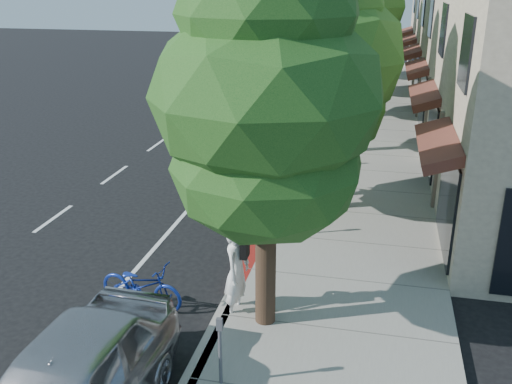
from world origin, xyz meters
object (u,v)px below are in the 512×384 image
(street_tree_5, at_px, (359,7))
(bicycle, at_px, (141,285))
(cyclist, at_px, (237,272))
(white_pickup, at_px, (303,107))
(dark_suv_far, at_px, (296,80))
(street_tree_1, at_px, (311,61))
(dark_sedan, at_px, (269,110))
(street_tree_2, at_px, (333,28))
(street_tree_3, at_px, (346,9))
(street_tree_0, at_px, (267,102))
(silver_suv, at_px, (262,145))
(pedestrian, at_px, (327,166))
(street_tree_4, at_px, (353,17))

(street_tree_5, distance_m, bicycle, 30.23)
(cyclist, relative_size, white_pickup, 0.37)
(street_tree_5, relative_size, cyclist, 3.94)
(cyclist, height_order, dark_suv_far, cyclist)
(street_tree_1, height_order, dark_sedan, street_tree_1)
(street_tree_2, xyz_separation_m, street_tree_3, (0.00, 6.00, 0.37))
(bicycle, bearing_deg, street_tree_5, 3.95)
(street_tree_0, distance_m, silver_suv, 10.88)
(street_tree_0, xyz_separation_m, pedestrian, (0.42, 7.36, -3.48))
(street_tree_2, distance_m, dark_suv_far, 12.99)
(street_tree_3, height_order, cyclist, street_tree_3)
(cyclist, bearing_deg, street_tree_3, 5.63)
(street_tree_0, height_order, silver_suv, street_tree_0)
(street_tree_1, bearing_deg, white_pickup, 98.63)
(street_tree_3, relative_size, white_pickup, 1.58)
(cyclist, distance_m, pedestrian, 7.14)
(street_tree_0, relative_size, silver_suv, 1.19)
(street_tree_2, height_order, cyclist, street_tree_2)
(street_tree_5, distance_m, pedestrian, 22.93)
(street_tree_1, distance_m, silver_suv, 5.80)
(street_tree_0, distance_m, street_tree_3, 18.01)
(silver_suv, relative_size, dark_sedan, 1.26)
(street_tree_5, bearing_deg, street_tree_0, -90.00)
(dark_suv_far, bearing_deg, dark_sedan, -96.33)
(street_tree_4, bearing_deg, street_tree_1, -90.00)
(street_tree_0, relative_size, dark_suv_far, 1.41)
(street_tree_0, distance_m, street_tree_4, 24.00)
(street_tree_4, bearing_deg, dark_suv_far, -179.55)
(dark_sedan, relative_size, pedestrian, 2.67)
(bicycle, relative_size, white_pickup, 0.35)
(street_tree_2, xyz_separation_m, cyclist, (-0.65, -11.70, -3.84))
(pedestrian, bearing_deg, silver_suv, -49.56)
(street_tree_2, height_order, bicycle, street_tree_2)
(pedestrian, bearing_deg, cyclist, 77.28)
(silver_suv, height_order, dark_sedan, silver_suv)
(street_tree_1, distance_m, street_tree_4, 18.00)
(white_pickup, bearing_deg, pedestrian, -74.51)
(silver_suv, bearing_deg, street_tree_1, -55.28)
(dark_sedan, xyz_separation_m, white_pickup, (1.43, 1.10, -0.01))
(street_tree_2, distance_m, bicycle, 12.87)
(street_tree_3, bearing_deg, cyclist, -92.10)
(street_tree_3, distance_m, bicycle, 18.62)
(street_tree_4, relative_size, bicycle, 3.90)
(street_tree_3, height_order, dark_suv_far, street_tree_3)
(bicycle, bearing_deg, street_tree_0, -84.84)
(street_tree_5, distance_m, dark_sedan, 14.92)
(street_tree_0, bearing_deg, street_tree_5, 90.00)
(dark_sedan, height_order, pedestrian, pedestrian)
(dark_sedan, height_order, white_pickup, dark_sedan)
(street_tree_0, bearing_deg, street_tree_2, 90.00)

